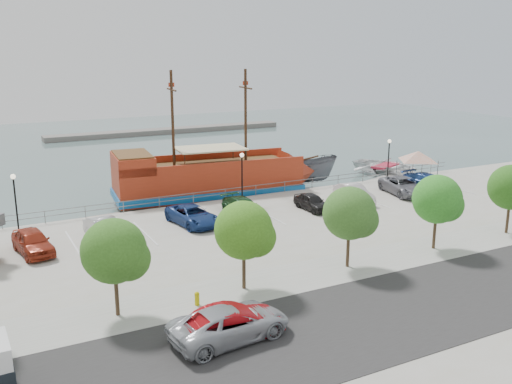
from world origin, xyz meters
name	(u,v)px	position (x,y,z in m)	size (l,w,h in m)	color
ground	(279,234)	(0.00, 0.00, -1.00)	(160.00, 160.00, 0.00)	#47605C
land_slab	(510,356)	(0.00, -21.00, -0.60)	(100.00, 58.00, 1.20)	#A19C8A
street	(431,301)	(0.00, -16.00, 0.01)	(100.00, 8.00, 0.04)	#292827
sidewalk	(360,264)	(0.00, -10.00, 0.01)	(100.00, 4.00, 0.05)	#97968E
seawall_railing	(236,193)	(0.00, 7.80, 0.53)	(50.00, 0.06, 1.00)	slate
far_shore	(168,131)	(10.00, 55.00, -0.60)	(40.00, 3.00, 0.80)	#66615B
pirate_ship	(223,178)	(0.41, 11.35, 1.11)	(20.19, 7.43, 12.59)	#A12C14
patrol_boat	(300,174)	(9.25, 11.96, 0.50)	(2.91, 7.73, 2.99)	#565A61
speedboat	(386,168)	(20.95, 12.59, -0.22)	(5.35, 7.49, 1.55)	silver
dock_west	(84,223)	(-12.94, 9.20, -0.81)	(6.63, 1.89, 0.38)	gray
dock_mid	(297,194)	(7.25, 9.20, -0.78)	(7.59, 2.17, 0.43)	slate
dock_east	(380,183)	(17.38, 9.20, -0.78)	(7.81, 2.23, 0.45)	gray
canopy_tent	(418,151)	(17.97, 4.55, 3.27)	(5.45, 5.45, 3.76)	slate
street_van	(230,323)	(-11.05, -14.72, 0.79)	(2.62, 5.67, 1.58)	#9DA1A7
street_sedan	(233,322)	(-10.88, -14.66, 0.77)	(1.63, 4.66, 1.54)	#A90E14
fire_hydrant	(197,298)	(-11.09, -10.80, 0.42)	(0.27, 0.27, 0.78)	#BFB106
lamp_post_left	(15,193)	(-18.00, 6.50, 2.94)	(0.36, 0.36, 4.28)	black
lamp_post_mid	(242,168)	(0.00, 6.50, 2.94)	(0.36, 0.36, 4.28)	black
lamp_post_right	(389,153)	(16.00, 6.50, 2.94)	(0.36, 0.36, 4.28)	black
tree_b	(117,253)	(-14.85, -10.07, 3.30)	(3.30, 3.20, 5.00)	#473321
tree_c	(247,232)	(-7.85, -10.07, 3.30)	(3.30, 3.20, 5.00)	#473321
tree_d	(352,215)	(-0.85, -10.07, 3.30)	(3.30, 3.20, 5.00)	#473321
tree_e	(440,201)	(6.15, -10.07, 3.30)	(3.30, 3.20, 5.00)	#473321
parked_car_a	(33,242)	(-17.60, 1.32, 0.79)	(1.86, 4.62, 1.58)	#9D2F1A
parked_car_b	(106,230)	(-12.85, 1.52, 0.78)	(1.65, 4.74, 1.56)	#A7A7AA
parked_car_c	(192,215)	(-6.20, 2.35, 0.72)	(2.40, 5.20, 1.44)	navy
parked_car_d	(243,207)	(-1.73, 2.79, 0.69)	(1.92, 4.73, 1.37)	#1B4623
parked_car_e	(312,202)	(3.98, 1.60, 0.67)	(1.59, 3.95, 1.34)	black
parked_car_f	(354,193)	(8.52, 2.00, 0.76)	(1.60, 4.59, 1.51)	white
parked_car_g	(403,186)	(14.09, 2.07, 0.77)	(2.57, 5.57, 1.55)	slate
parked_car_h	(428,182)	(17.24, 2.28, 0.76)	(2.13, 5.23, 1.52)	#23468D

